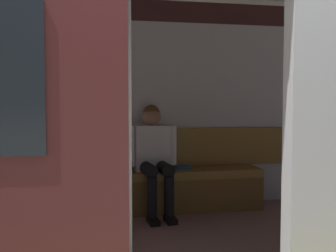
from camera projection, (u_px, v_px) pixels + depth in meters
train_car at (162, 69)px, 3.36m from camera, size 6.40×2.71×2.28m
bench_seat at (151, 181)px, 4.43m from camera, size 2.52×0.44×0.47m
person_seated at (153, 152)px, 4.37m from camera, size 0.55×0.69×1.20m
handbag at (110, 163)px, 4.41m from camera, size 0.26×0.15×0.17m
book at (183, 167)px, 4.58m from camera, size 0.17×0.23×0.03m
grab_pole_door at (129, 125)px, 2.67m from camera, size 0.04×0.04×2.14m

